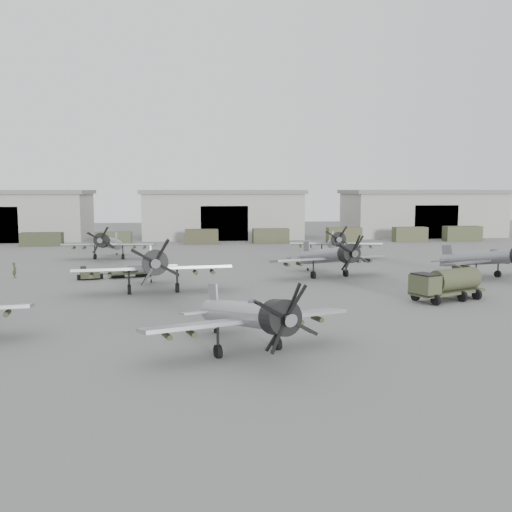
{
  "coord_description": "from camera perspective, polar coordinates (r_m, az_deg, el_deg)",
  "views": [
    {
      "loc": [
        -6.07,
        -42.45,
        9.03
      ],
      "look_at": [
        0.34,
        11.89,
        2.5
      ],
      "focal_mm": 40.0,
      "sensor_mm": 36.0,
      "label": 1
    }
  ],
  "objects": [
    {
      "name": "ground",
      "position": [
        43.83,
        1.38,
        -5.09
      ],
      "size": [
        220.0,
        220.0,
        0.0
      ],
      "primitive_type": "plane",
      "color": "slate",
      "rests_on": "ground"
    },
    {
      "name": "hangar_left",
      "position": [
        109.29,
        -23.77,
        3.79
      ],
      "size": [
        29.0,
        14.8,
        8.7
      ],
      "color": "gray",
      "rests_on": "ground"
    },
    {
      "name": "hangar_center",
      "position": [
        104.69,
        -3.41,
        4.24
      ],
      "size": [
        29.0,
        14.8,
        8.7
      ],
      "color": "gray",
      "rests_on": "ground"
    },
    {
      "name": "hangar_right",
      "position": [
        113.43,
        16.18,
        4.18
      ],
      "size": [
        29.0,
        14.8,
        8.7
      ],
      "color": "gray",
      "rests_on": "ground"
    },
    {
      "name": "support_truck_1",
      "position": [
        95.6,
        -20.63,
        1.58
      ],
      "size": [
        6.31,
        2.2,
        2.1
      ],
      "primitive_type": "cube",
      "color": "#363B26",
      "rests_on": "ground"
    },
    {
      "name": "support_truck_2",
      "position": [
        93.56,
        -14.04,
        1.71
      ],
      "size": [
        5.61,
        2.2,
        2.11
      ],
      "primitive_type": "cube",
      "color": "#42492F",
      "rests_on": "ground"
    },
    {
      "name": "support_truck_3",
      "position": [
        92.81,
        -5.47,
        1.94
      ],
      "size": [
        5.36,
        2.2,
        2.4
      ],
      "primitive_type": "cube",
      "color": "#3D3D28",
      "rests_on": "ground"
    },
    {
      "name": "support_truck_4",
      "position": [
        93.74,
        1.48,
        2.02
      ],
      "size": [
        5.9,
        2.2,
        2.42
      ],
      "primitive_type": "cube",
      "color": "#42452D",
      "rests_on": "ground"
    },
    {
      "name": "support_truck_5",
      "position": [
        96.28,
        8.79,
        2.1
      ],
      "size": [
        5.67,
        2.2,
        2.52
      ],
      "primitive_type": "cube",
      "color": "#47482F",
      "rests_on": "ground"
    },
    {
      "name": "support_truck_6",
      "position": [
        99.95,
        15.14,
        2.1
      ],
      "size": [
        5.59,
        2.2,
        2.49
      ],
      "primitive_type": "cube",
      "color": "#464A30",
      "rests_on": "ground"
    },
    {
      "name": "support_truck_7",
      "position": [
        103.79,
        19.93,
        2.12
      ],
      "size": [
        6.32,
        2.2,
        2.56
      ],
      "primitive_type": "cube",
      "color": "#43482F",
      "rests_on": "ground"
    },
    {
      "name": "aircraft_near_1",
      "position": [
        31.11,
        -0.68,
        -5.95
      ],
      "size": [
        11.83,
        10.66,
        4.75
      ],
      "rotation": [
        0.0,
        0.0,
        0.33
      ],
      "color": "#9DA0A5",
      "rests_on": "ground"
    },
    {
      "name": "aircraft_mid_1",
      "position": [
        49.67,
        -10.25,
        -0.89
      ],
      "size": [
        13.65,
        12.29,
        5.43
      ],
      "rotation": [
        0.0,
        0.0,
        0.1
      ],
      "color": "gray",
      "rests_on": "ground"
    },
    {
      "name": "aircraft_mid_2",
      "position": [
        58.03,
        7.47,
        0.02
      ],
      "size": [
        12.34,
        11.1,
        4.91
      ],
      "rotation": [
        0.0,
        0.0,
        0.24
      ],
      "color": "gray",
      "rests_on": "ground"
    },
    {
      "name": "aircraft_mid_3",
      "position": [
        61.47,
        22.26,
        -0.19
      ],
      "size": [
        11.18,
        10.14,
        4.59
      ],
      "rotation": [
        0.0,
        0.0,
        0.44
      ],
      "color": "gray",
      "rests_on": "ground"
    },
    {
      "name": "aircraft_far_0",
      "position": [
        74.8,
        -14.55,
        1.3
      ],
      "size": [
        11.79,
        10.61,
        4.7
      ],
      "rotation": [
        0.0,
        0.0,
        -0.08
      ],
      "color": "#95979D",
      "rests_on": "ground"
    },
    {
      "name": "aircraft_far_1",
      "position": [
        74.13,
        7.99,
        1.42
      ],
      "size": [
        11.96,
        10.76,
        4.75
      ],
      "rotation": [
        0.0,
        0.0,
        -0.17
      ],
      "color": "#97999F",
      "rests_on": "ground"
    },
    {
      "name": "fuel_tanker",
      "position": [
        48.55,
        18.52,
        -2.53
      ],
      "size": [
        6.88,
        4.69,
        2.53
      ],
      "rotation": [
        0.0,
        0.0,
        0.4
      ],
      "color": "#3F432C",
      "rests_on": "ground"
    },
    {
      "name": "tug_trailer",
      "position": [
        59.11,
        -14.83,
        -1.71
      ],
      "size": [
        6.92,
        2.85,
        1.37
      ],
      "rotation": [
        0.0,
        0.0,
        0.24
      ],
      "color": "#363C27",
      "rests_on": "ground"
    },
    {
      "name": "ground_crew",
      "position": [
        62.7,
        -22.99,
        -1.3
      ],
      "size": [
        0.43,
        0.61,
        1.56
      ],
      "primitive_type": "imported",
      "rotation": [
        0.0,
        0.0,
        1.68
      ],
      "color": "#3C3C27",
      "rests_on": "ground"
    }
  ]
}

